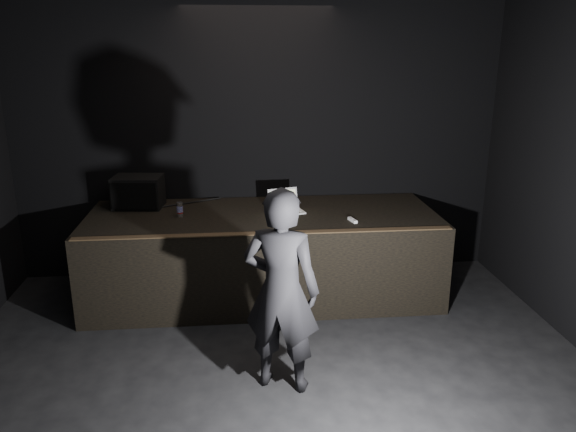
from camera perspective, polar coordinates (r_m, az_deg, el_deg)
The scene contains 10 objects.
room_walls at distance 3.55m, azimuth -0.51°, elevation 3.33°, with size 6.10×7.10×3.52m.
stage_riser at distance 6.61m, azimuth -2.53°, elevation -3.92°, with size 4.00×1.50×1.00m, color black.
riser_lip at distance 5.78m, azimuth -2.22°, elevation -1.74°, with size 3.92×0.10×0.01m, color brown.
stage_monitor at distance 6.90m, azimuth -14.98°, elevation 2.38°, with size 0.60×0.47×0.38m.
cable at distance 6.94m, azimuth -10.57°, elevation 1.25°, with size 0.02×0.02×0.99m, color black.
laptop at distance 6.53m, azimuth -0.24°, elevation 1.05°, with size 0.43×0.41×0.25m.
beer_can at distance 6.44m, azimuth -10.93°, elevation 0.65°, with size 0.07×0.07×0.16m.
plastic_cup at distance 6.44m, azimuth -0.18°, elevation 0.69°, with size 0.08×0.08×0.11m, color white.
wii_remote at distance 6.20m, azimuth 6.57°, elevation -0.42°, with size 0.04×0.17×0.03m, color white.
person at distance 4.72m, azimuth -0.68°, elevation -7.62°, with size 0.65×0.43×1.79m, color black.
Camera 1 is at (-0.30, -3.44, 2.87)m, focal length 35.00 mm.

